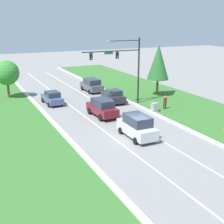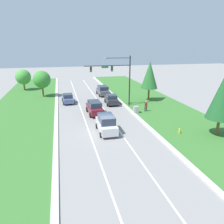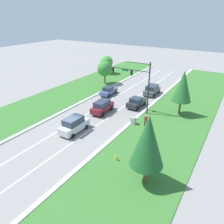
# 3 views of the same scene
# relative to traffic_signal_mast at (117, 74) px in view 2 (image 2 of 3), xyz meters

# --- Properties ---
(ground_plane) EXTENTS (160.00, 160.00, 0.00)m
(ground_plane) POSITION_rel_traffic_signal_mast_xyz_m (-4.28, -10.86, -5.48)
(ground_plane) COLOR gray
(curb_strip_right) EXTENTS (0.50, 90.00, 0.15)m
(curb_strip_right) POSITION_rel_traffic_signal_mast_xyz_m (1.37, -10.86, -5.41)
(curb_strip_right) COLOR beige
(curb_strip_right) RESTS_ON ground_plane
(curb_strip_left) EXTENTS (0.50, 90.00, 0.15)m
(curb_strip_left) POSITION_rel_traffic_signal_mast_xyz_m (-9.93, -10.86, -5.41)
(curb_strip_left) COLOR beige
(curb_strip_left) RESTS_ON ground_plane
(grass_verge_right) EXTENTS (10.00, 90.00, 0.08)m
(grass_verge_right) POSITION_rel_traffic_signal_mast_xyz_m (6.62, -10.86, -5.44)
(grass_verge_right) COLOR #38702D
(grass_verge_right) RESTS_ON ground_plane
(grass_verge_left) EXTENTS (10.00, 90.00, 0.08)m
(grass_verge_left) POSITION_rel_traffic_signal_mast_xyz_m (-15.18, -10.86, -5.44)
(grass_verge_left) COLOR #38702D
(grass_verge_left) RESTS_ON ground_plane
(lane_stripe_inner_left) EXTENTS (0.14, 81.00, 0.01)m
(lane_stripe_inner_left) POSITION_rel_traffic_signal_mast_xyz_m (-6.08, -10.86, -5.48)
(lane_stripe_inner_left) COLOR white
(lane_stripe_inner_left) RESTS_ON ground_plane
(lane_stripe_inner_right) EXTENTS (0.14, 81.00, 0.01)m
(lane_stripe_inner_right) POSITION_rel_traffic_signal_mast_xyz_m (-2.48, -10.86, -5.48)
(lane_stripe_inner_right) COLOR white
(lane_stripe_inner_right) RESTS_ON ground_plane
(traffic_signal_mast) EXTENTS (7.57, 0.41, 8.27)m
(traffic_signal_mast) POSITION_rel_traffic_signal_mast_xyz_m (0.00, 0.00, 0.00)
(traffic_signal_mast) COLOR black
(traffic_signal_mast) RESTS_ON ground_plane
(burgundy_suv) EXTENTS (2.21, 4.68, 2.00)m
(burgundy_suv) POSITION_rel_traffic_signal_mast_xyz_m (-4.32, -3.22, -4.45)
(burgundy_suv) COLOR maroon
(burgundy_suv) RESTS_ON ground_plane
(graphite_suv) EXTENTS (2.24, 4.66, 1.92)m
(graphite_suv) POSITION_rel_traffic_signal_mast_xyz_m (-0.67, 8.91, -4.51)
(graphite_suv) COLOR #4C4C51
(graphite_suv) RESTS_ON ground_plane
(slate_blue_sedan) EXTENTS (2.08, 4.38, 1.65)m
(slate_blue_sedan) POSITION_rel_traffic_signal_mast_xyz_m (-7.91, 4.39, -4.67)
(slate_blue_sedan) COLOR #475684
(slate_blue_sedan) RESTS_ON ground_plane
(silver_suv) EXTENTS (2.08, 4.63, 2.13)m
(silver_suv) POSITION_rel_traffic_signal_mast_xyz_m (-4.07, -10.45, -4.42)
(silver_suv) COLOR silver
(silver_suv) RESTS_ON ground_plane
(charcoal_sedan) EXTENTS (2.21, 4.21, 1.71)m
(charcoal_sedan) POSITION_rel_traffic_signal_mast_xyz_m (-0.58, 1.68, -4.63)
(charcoal_sedan) COLOR #28282D
(charcoal_sedan) RESTS_ON ground_plane
(utility_cabinet) EXTENTS (0.70, 0.60, 1.12)m
(utility_cabinet) POSITION_rel_traffic_signal_mast_xyz_m (1.81, -4.33, -4.92)
(utility_cabinet) COLOR #9E9E99
(utility_cabinet) RESTS_ON ground_plane
(pedestrian) EXTENTS (0.40, 0.23, 1.69)m
(pedestrian) POSITION_rel_traffic_signal_mast_xyz_m (3.56, -3.89, -4.54)
(pedestrian) COLOR black
(pedestrian) RESTS_ON ground_plane
(fire_hydrant) EXTENTS (0.34, 0.20, 0.70)m
(fire_hydrant) POSITION_rel_traffic_signal_mast_xyz_m (4.08, -13.03, -5.14)
(fire_hydrant) COLOR gold
(fire_hydrant) RESTS_ON ground_plane
(conifer_near_right_tree) EXTENTS (2.98, 2.98, 7.15)m
(conifer_near_right_tree) POSITION_rel_traffic_signal_mast_xyz_m (6.59, 2.38, -0.74)
(conifer_near_right_tree) COLOR brown
(conifer_near_right_tree) RESTS_ON ground_plane
(oak_near_left_tree) EXTENTS (3.33, 3.33, 5.15)m
(oak_near_left_tree) POSITION_rel_traffic_signal_mast_xyz_m (-12.45, 10.04, -2.01)
(oak_near_left_tree) COLOR brown
(oak_near_left_tree) RESTS_ON ground_plane
(conifer_far_right_tree) EXTENTS (3.13, 3.13, 7.10)m
(conifer_far_right_tree) POSITION_rel_traffic_signal_mast_xyz_m (8.04, -14.40, -0.90)
(conifer_far_right_tree) COLOR brown
(conifer_far_right_tree) RESTS_ON ground_plane
(oak_far_left_tree) EXTENTS (3.35, 3.35, 4.73)m
(oak_far_left_tree) POSITION_rel_traffic_signal_mast_xyz_m (-16.96, 17.69, -2.44)
(oak_far_left_tree) COLOR brown
(oak_far_left_tree) RESTS_ON ground_plane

